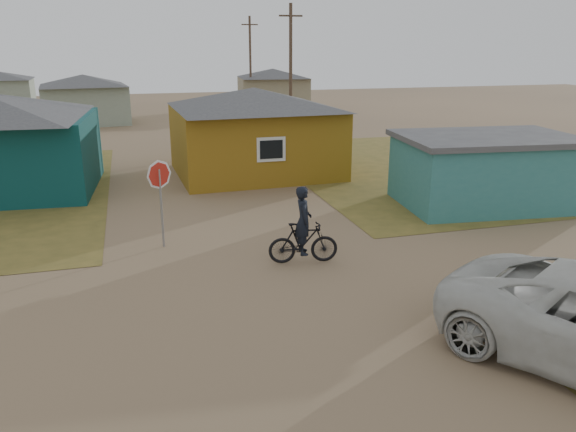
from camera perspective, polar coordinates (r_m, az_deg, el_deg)
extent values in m
plane|color=#8A6E50|center=(12.74, -0.48, -9.80)|extent=(120.00, 120.00, 0.00)
cube|color=olive|center=(29.93, 19.24, 5.06)|extent=(20.00, 18.00, 0.00)
cube|color=#8D6415|center=(25.91, -3.38, 7.61)|extent=(7.21, 6.24, 3.00)
pyramid|color=#3F3F42|center=(25.66, -3.45, 11.91)|extent=(7.72, 6.76, 0.90)
cube|color=silver|center=(22.98, -1.73, 6.79)|extent=(1.20, 0.06, 1.00)
cube|color=black|center=(22.95, -1.71, 6.77)|extent=(0.95, 0.04, 0.75)
cube|color=#367875|center=(21.95, 19.38, 4.13)|extent=(6.39, 4.61, 2.40)
cube|color=#3F3F42|center=(21.72, 19.72, 7.47)|extent=(6.71, 4.93, 0.20)
cube|color=gray|center=(45.27, -19.89, 10.59)|extent=(6.49, 5.60, 2.80)
pyramid|color=#3F3F42|center=(45.13, -20.12, 12.85)|extent=(7.04, 6.15, 0.80)
cube|color=gray|center=(52.77, -1.53, 12.36)|extent=(6.41, 5.50, 2.80)
pyramid|color=#3F3F42|center=(52.65, -1.55, 14.32)|extent=(6.95, 6.05, 0.80)
cube|color=gray|center=(58.18, -27.19, 10.93)|extent=(5.75, 5.28, 2.70)
cylinder|color=#4F3C2F|center=(34.34, 0.27, 14.17)|extent=(0.20, 0.20, 8.00)
cube|color=#4F3C2F|center=(34.33, 0.28, 19.68)|extent=(1.40, 0.10, 0.10)
cylinder|color=#4F3C2F|center=(50.10, -3.84, 15.06)|extent=(0.20, 0.20, 8.00)
cube|color=#4F3C2F|center=(50.09, -3.92, 18.83)|extent=(1.40, 0.10, 0.10)
cylinder|color=gray|center=(16.72, -12.73, 0.74)|extent=(0.07, 0.07, 2.35)
imported|color=black|center=(15.31, 1.55, -2.73)|extent=(1.97, 0.82, 1.15)
imported|color=black|center=(15.10, 1.57, -0.44)|extent=(0.55, 0.75, 1.88)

